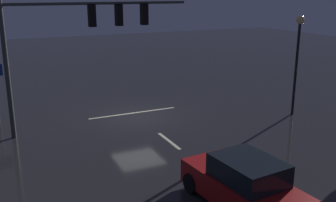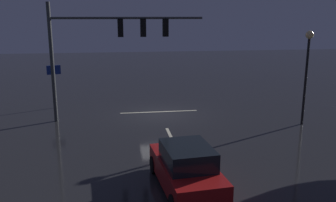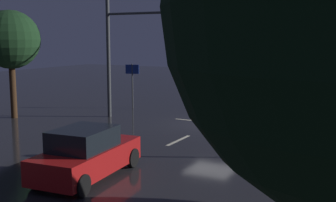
# 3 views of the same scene
# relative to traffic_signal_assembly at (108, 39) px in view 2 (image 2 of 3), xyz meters

# --- Properties ---
(ground_plane) EXTENTS (80.00, 80.00, 0.00)m
(ground_plane) POSITION_rel_traffic_signal_assembly_xyz_m (-3.08, -0.56, -4.78)
(ground_plane) COLOR #232326
(traffic_signal_assembly) EXTENTS (8.82, 0.47, 6.84)m
(traffic_signal_assembly) POSITION_rel_traffic_signal_assembly_xyz_m (0.00, 0.00, 0.00)
(traffic_signal_assembly) COLOR #383A3D
(traffic_signal_assembly) RESTS_ON ground_plane
(lane_dash_far) EXTENTS (0.16, 2.20, 0.01)m
(lane_dash_far) POSITION_rel_traffic_signal_assembly_xyz_m (-3.08, 3.44, -4.78)
(lane_dash_far) COLOR beige
(lane_dash_far) RESTS_ON ground_plane
(lane_dash_mid) EXTENTS (0.16, 2.20, 0.01)m
(lane_dash_mid) POSITION_rel_traffic_signal_assembly_xyz_m (-3.08, 9.44, -4.78)
(lane_dash_mid) COLOR beige
(lane_dash_mid) RESTS_ON ground_plane
(stop_bar) EXTENTS (5.00, 0.16, 0.01)m
(stop_bar) POSITION_rel_traffic_signal_assembly_xyz_m (-3.08, -1.19, -4.78)
(stop_bar) COLOR beige
(stop_bar) RESTS_ON ground_plane
(car_approaching) EXTENTS (2.25, 4.49, 1.70)m
(car_approaching) POSITION_rel_traffic_signal_assembly_xyz_m (-2.73, 9.55, -3.99)
(car_approaching) COLOR maroon
(car_approaching) RESTS_ON ground_plane
(street_lamp_left_kerb) EXTENTS (0.44, 0.44, 5.29)m
(street_lamp_left_kerb) POSITION_rel_traffic_signal_assembly_xyz_m (-10.90, 2.69, -1.10)
(street_lamp_left_kerb) COLOR black
(street_lamp_left_kerb) RESTS_ON ground_plane
(route_sign) EXTENTS (0.88, 0.31, 2.93)m
(route_sign) POSITION_rel_traffic_signal_assembly_xyz_m (3.67, -3.27, -2.67)
(route_sign) COLOR #383A3D
(route_sign) RESTS_ON ground_plane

